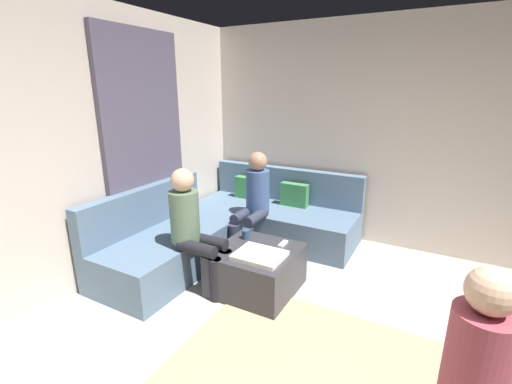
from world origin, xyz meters
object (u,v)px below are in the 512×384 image
(game_remote, at_px, (283,244))
(person_on_couch_back, at_px, (254,199))
(ottoman, at_px, (256,269))
(person_on_couch_side, at_px, (193,225))
(person_on_armchair, at_px, (497,374))
(sectional_couch, at_px, (233,226))
(coffee_mug, at_px, (246,234))

(game_remote, height_order, person_on_couch_back, person_on_couch_back)
(ottoman, distance_m, person_on_couch_side, 0.75)
(game_remote, xyz_separation_m, person_on_armchair, (1.63, -1.22, 0.21))
(sectional_couch, distance_m, person_on_couch_side, 1.02)
(person_on_armchair, bearing_deg, coffee_mug, -136.02)
(sectional_couch, xyz_separation_m, person_on_armchair, (2.50, -1.68, 0.36))
(person_on_couch_side, bearing_deg, ottoman, 115.08)
(game_remote, relative_size, person_on_armchair, 0.13)
(person_on_couch_back, bearing_deg, person_on_couch_side, 83.81)
(person_on_couch_side, bearing_deg, person_on_armchair, 72.49)
(person_on_couch_side, bearing_deg, sectional_couch, -171.05)
(sectional_couch, height_order, game_remote, sectional_couch)
(ottoman, relative_size, person_on_couch_back, 0.63)
(ottoman, height_order, person_on_couch_back, person_on_couch_back)
(ottoman, relative_size, person_on_armchair, 0.64)
(ottoman, xyz_separation_m, person_on_couch_side, (-0.54, -0.25, 0.45))
(sectional_couch, bearing_deg, person_on_armchair, -33.88)
(coffee_mug, xyz_separation_m, person_on_couch_side, (-0.32, -0.43, 0.19))
(coffee_mug, relative_size, person_on_couch_back, 0.08)
(coffee_mug, xyz_separation_m, person_on_couch_back, (-0.22, 0.56, 0.19))
(person_on_couch_side, bearing_deg, game_remote, 123.25)
(ottoman, distance_m, person_on_armchair, 2.11)
(game_remote, height_order, person_on_armchair, person_on_armchair)
(ottoman, height_order, person_on_couch_side, person_on_couch_side)
(game_remote, bearing_deg, person_on_couch_side, -146.75)
(person_on_couch_side, distance_m, person_on_armchair, 2.47)
(sectional_couch, relative_size, game_remote, 17.00)
(coffee_mug, bearing_deg, person_on_couch_side, -126.71)
(sectional_couch, xyz_separation_m, person_on_couch_side, (0.15, -0.94, 0.38))
(game_remote, distance_m, person_on_couch_side, 0.89)
(coffee_mug, bearing_deg, sectional_couch, 133.17)
(game_remote, xyz_separation_m, person_on_couch_side, (-0.72, -0.47, 0.23))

